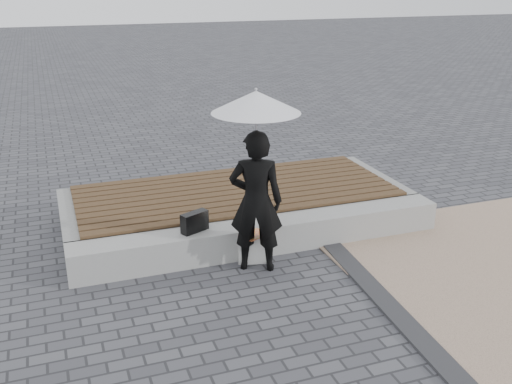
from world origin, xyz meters
The scene contains 10 objects.
ground centered at (0.00, 0.00, 0.00)m, with size 80.00×80.00×0.00m, color #4B4C50.
edging_band centered at (0.75, -0.50, 0.02)m, with size 0.25×5.20×0.04m, color #2E2F31.
seating_ledge centered at (0.00, 1.60, 0.20)m, with size 5.00×0.45×0.40m, color #9C9C97.
timber_platform centered at (0.00, 2.80, 0.20)m, with size 5.00×2.00×0.40m, color gray.
timber_decking centered at (0.00, 2.80, 0.42)m, with size 4.60×2.00×0.04m, color brown, non-canonical shape.
woman centered at (-0.28, 1.15, 0.88)m, with size 0.64×0.42×1.75m, color black.
parasol centered at (-0.28, 1.15, 2.08)m, with size 1.02×1.02×1.31m.
handbag centered at (-0.93, 1.61, 0.53)m, with size 0.36×0.13×0.25m, color black.
canvas_tote centered at (-0.26, 1.32, 0.20)m, with size 0.37×0.16×0.39m, color silver.
magazine centered at (-0.26, 1.27, 0.40)m, with size 0.33×0.24×0.01m, color #F02342.
Camera 1 is at (-2.52, -5.05, 3.43)m, focal length 41.65 mm.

